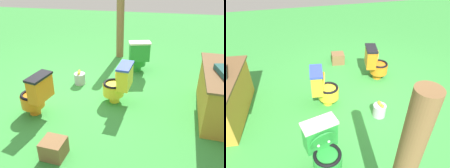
% 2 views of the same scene
% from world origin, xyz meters
% --- Properties ---
extents(ground, '(14.00, 14.00, 0.00)m').
position_xyz_m(ground, '(0.00, 0.00, 0.00)').
color(ground, green).
extents(toilet_green, '(0.57, 0.51, 0.73)m').
position_xyz_m(toilet_green, '(-1.04, 1.08, 0.37)').
color(toilet_green, green).
rests_on(toilet_green, ground).
extents(toilet_orange, '(0.51, 0.57, 0.73)m').
position_xyz_m(toilet_orange, '(0.82, -0.38, 0.37)').
color(toilet_orange, orange).
rests_on(toilet_orange, ground).
extents(toilet_yellow, '(0.46, 0.54, 0.73)m').
position_xyz_m(toilet_yellow, '(0.23, 0.85, 0.37)').
color(toilet_yellow, yellow).
rests_on(toilet_yellow, ground).
extents(wooden_post, '(0.18, 0.18, 1.80)m').
position_xyz_m(wooden_post, '(-1.89, 0.57, 0.90)').
color(wooden_post, brown).
rests_on(wooden_post, ground).
extents(small_crate, '(0.31, 0.33, 0.25)m').
position_xyz_m(small_crate, '(1.67, 0.22, 0.13)').
color(small_crate, brown).
rests_on(small_crate, ground).
extents(lemon_bucket, '(0.22, 0.22, 0.28)m').
position_xyz_m(lemon_bucket, '(-0.31, -0.01, 0.12)').
color(lemon_bucket, '#B7B7BF').
rests_on(lemon_bucket, ground).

